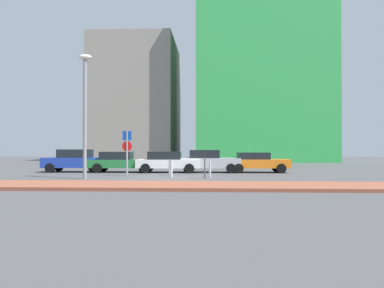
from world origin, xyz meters
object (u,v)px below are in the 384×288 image
(parked_car_white, at_px, (167,161))
(traffic_bollard_mid, at_px, (170,168))
(parked_car_green, at_px, (121,162))
(traffic_bollard_near, at_px, (210,169))
(parked_car_blue, at_px, (75,160))
(traffic_bollard_far, at_px, (171,169))
(parked_car_orange, at_px, (257,162))
(parking_sign_post, at_px, (127,147))
(street_lamp, at_px, (85,105))
(parked_car_silver, at_px, (209,161))
(parking_meter, at_px, (205,161))

(parked_car_white, bearing_deg, traffic_bollard_mid, -80.44)
(parked_car_green, height_order, traffic_bollard_near, parked_car_green)
(parked_car_white, relative_size, traffic_bollard_near, 4.68)
(parked_car_blue, bearing_deg, parked_car_white, -1.06)
(traffic_bollard_mid, bearing_deg, parked_car_white, 99.56)
(parked_car_blue, height_order, traffic_bollard_far, parked_car_blue)
(parked_car_blue, height_order, traffic_bollard_mid, parked_car_blue)
(traffic_bollard_mid, bearing_deg, parked_car_blue, 155.93)
(parked_car_orange, bearing_deg, parked_car_white, -178.03)
(parked_car_orange, distance_m, parking_sign_post, 8.99)
(street_lamp, bearing_deg, parked_car_white, 57.45)
(parked_car_green, xyz_separation_m, street_lamp, (-0.52, -6.00, 3.23))
(parked_car_blue, distance_m, parked_car_silver, 9.33)
(parked_car_white, distance_m, traffic_bollard_mid, 3.05)
(parked_car_orange, distance_m, traffic_bollard_mid, 6.47)
(parked_car_orange, bearing_deg, parked_car_silver, -179.84)
(parked_car_white, height_order, traffic_bollard_mid, parked_car_white)
(parked_car_silver, xyz_separation_m, traffic_bollard_far, (-2.07, -4.92, -0.29))
(parked_car_white, xyz_separation_m, traffic_bollard_far, (0.78, -4.72, -0.25))
(parked_car_white, relative_size, traffic_bollard_mid, 4.58)
(parked_car_green, distance_m, parking_meter, 8.09)
(parked_car_white, height_order, parked_car_orange, parked_car_white)
(parked_car_orange, height_order, street_lamp, street_lamp)
(parking_sign_post, bearing_deg, parked_car_blue, 141.04)
(parked_car_green, xyz_separation_m, parked_car_white, (3.24, -0.11, 0.02))
(parking_sign_post, xyz_separation_m, traffic_bollard_far, (2.80, -1.23, -1.20))
(parked_car_green, xyz_separation_m, traffic_bollard_near, (6.18, -4.81, -0.27))
(street_lamp, height_order, traffic_bollard_near, street_lamp)
(parked_car_green, xyz_separation_m, traffic_bollard_far, (4.02, -4.83, -0.23))
(parked_car_blue, xyz_separation_m, traffic_bollard_far, (7.26, -4.84, -0.31))
(parked_car_white, xyz_separation_m, street_lamp, (-3.76, -5.89, 3.21))
(parked_car_blue, xyz_separation_m, parked_car_white, (6.48, -0.12, -0.06))
(parked_car_orange, bearing_deg, traffic_bollard_far, -137.30)
(traffic_bollard_mid, height_order, traffic_bollard_far, traffic_bollard_far)
(parking_sign_post, relative_size, traffic_bollard_far, 2.70)
(parked_car_green, bearing_deg, parked_car_orange, 0.63)
(parked_car_blue, relative_size, parked_car_orange, 1.05)
(parked_car_green, bearing_deg, traffic_bollard_mid, -39.70)
(parking_meter, distance_m, traffic_bollard_mid, 3.28)
(parked_car_white, bearing_deg, street_lamp, -122.55)
(parked_car_orange, bearing_deg, traffic_bollard_mid, -150.24)
(parked_car_green, height_order, traffic_bollard_far, parked_car_green)
(traffic_bollard_near, bearing_deg, parked_car_blue, 152.89)
(parked_car_green, bearing_deg, parking_meter, -43.03)
(parked_car_blue, distance_m, parking_meter, 10.69)
(parked_car_green, bearing_deg, parking_sign_post, -71.27)
(parked_car_white, xyz_separation_m, parked_car_silver, (2.85, 0.20, 0.04))
(parked_car_blue, bearing_deg, street_lamp, -65.69)
(parked_car_orange, xyz_separation_m, parking_meter, (-3.45, -5.62, 0.23))
(parking_meter, xyz_separation_m, traffic_bollard_near, (0.27, 0.70, -0.49))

